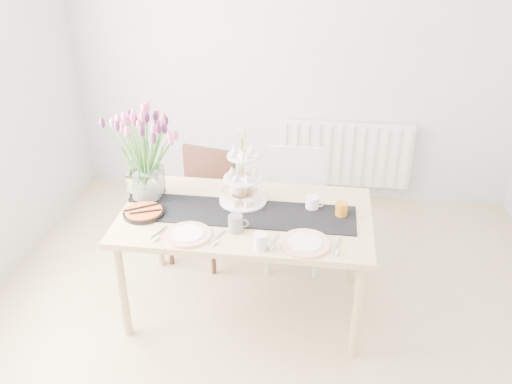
# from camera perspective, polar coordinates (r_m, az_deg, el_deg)

# --- Properties ---
(room_shell) EXTENTS (4.50, 4.50, 4.50)m
(room_shell) POSITION_cam_1_polar(r_m,az_deg,el_deg) (2.70, 0.57, 1.56)
(room_shell) COLOR tan
(room_shell) RESTS_ON ground
(radiator) EXTENTS (1.20, 0.08, 0.60)m
(radiator) POSITION_cam_1_polar(r_m,az_deg,el_deg) (5.03, 9.32, 3.94)
(radiator) COLOR white
(radiator) RESTS_ON room_shell
(dining_table) EXTENTS (1.60, 0.90, 0.75)m
(dining_table) POSITION_cam_1_polar(r_m,az_deg,el_deg) (3.50, -1.10, -3.38)
(dining_table) COLOR tan
(dining_table) RESTS_ON ground
(chair_brown) EXTENTS (0.51, 0.51, 0.86)m
(chair_brown) POSITION_cam_1_polar(r_m,az_deg,el_deg) (4.18, -5.46, -0.49)
(chair_brown) COLOR #331812
(chair_brown) RESTS_ON ground
(chair_white) EXTENTS (0.45, 0.45, 0.90)m
(chair_white) POSITION_cam_1_polar(r_m,az_deg,el_deg) (4.10, 4.11, -0.68)
(chair_white) COLOR silver
(chair_white) RESTS_ON ground
(table_runner) EXTENTS (1.40, 0.35, 0.01)m
(table_runner) POSITION_cam_1_polar(r_m,az_deg,el_deg) (3.46, -1.12, -2.25)
(table_runner) COLOR black
(table_runner) RESTS_ON dining_table
(tulip_vase) EXTENTS (0.73, 0.73, 0.63)m
(tulip_vase) POSITION_cam_1_polar(r_m,az_deg,el_deg) (3.56, -11.94, 5.28)
(tulip_vase) COLOR silver
(tulip_vase) RESTS_ON dining_table
(cake_stand) EXTENTS (0.32, 0.32, 0.46)m
(cake_stand) POSITION_cam_1_polar(r_m,az_deg,el_deg) (3.52, -1.39, 0.80)
(cake_stand) COLOR gold
(cake_stand) RESTS_ON dining_table
(teapot) EXTENTS (0.25, 0.22, 0.14)m
(teapot) POSITION_cam_1_polar(r_m,az_deg,el_deg) (3.61, -1.87, 0.33)
(teapot) COLOR white
(teapot) RESTS_ON dining_table
(cream_jug) EXTENTS (0.10, 0.10, 0.09)m
(cream_jug) POSITION_cam_1_polar(r_m,az_deg,el_deg) (3.51, 5.95, -1.12)
(cream_jug) COLOR white
(cream_jug) RESTS_ON dining_table
(tart_tin) EXTENTS (0.26, 0.26, 0.03)m
(tart_tin) POSITION_cam_1_polar(r_m,az_deg,el_deg) (3.52, -11.72, -2.12)
(tart_tin) COLOR black
(tart_tin) RESTS_ON dining_table
(mug_grey) EXTENTS (0.10, 0.10, 0.11)m
(mug_grey) POSITION_cam_1_polar(r_m,az_deg,el_deg) (3.26, -2.16, -3.32)
(mug_grey) COLOR slate
(mug_grey) RESTS_ON dining_table
(mug_white) EXTENTS (0.09, 0.09, 0.10)m
(mug_white) POSITION_cam_1_polar(r_m,az_deg,el_deg) (3.11, 0.50, -5.20)
(mug_white) COLOR silver
(mug_white) RESTS_ON dining_table
(mug_orange) EXTENTS (0.10, 0.10, 0.09)m
(mug_orange) POSITION_cam_1_polar(r_m,az_deg,el_deg) (3.46, 8.98, -1.84)
(mug_orange) COLOR orange
(mug_orange) RESTS_ON dining_table
(plate_left) EXTENTS (0.37, 0.37, 0.01)m
(plate_left) POSITION_cam_1_polar(r_m,az_deg,el_deg) (3.27, -7.18, -4.47)
(plate_left) COLOR white
(plate_left) RESTS_ON dining_table
(plate_right) EXTENTS (0.36, 0.36, 0.02)m
(plate_right) POSITION_cam_1_polar(r_m,az_deg,el_deg) (3.18, 5.18, -5.40)
(plate_right) COLOR white
(plate_right) RESTS_ON dining_table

